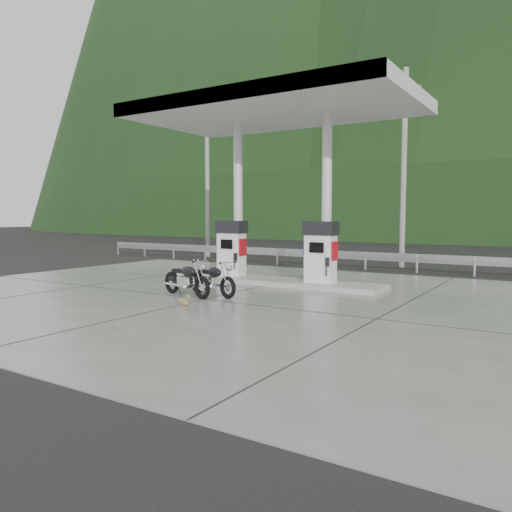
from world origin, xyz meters
The scene contains 17 objects.
ground centered at (0.00, 0.00, 0.00)m, with size 160.00×160.00×0.00m, color black.
forecourt_apron centered at (0.00, 0.00, 0.01)m, with size 18.00×14.00×0.02m, color slate.
pump_island centered at (0.00, 2.50, 0.10)m, with size 7.00×1.40×0.15m, color #9B9891.
gas_pump_left centered at (-1.60, 2.50, 1.07)m, with size 0.95×0.55×1.80m, color white, non-canonical shape.
gas_pump_right centered at (1.60, 2.50, 1.07)m, with size 0.95×0.55×1.80m, color white, non-canonical shape.
canopy_column_left centered at (-1.60, 2.90, 2.67)m, with size 0.30×0.30×5.00m, color silver.
canopy_column_right centered at (1.60, 2.90, 2.67)m, with size 0.30×0.30×5.00m, color silver.
canopy_roof centered at (0.00, 2.50, 5.37)m, with size 8.50×5.00×0.40m, color white.
guardrail centered at (0.00, 8.00, 0.71)m, with size 26.00×0.16×1.42m, color #989A9F, non-canonical shape.
road centered at (0.00, 11.50, 0.00)m, with size 60.00×7.00×0.01m, color black.
utility_pole_a centered at (-8.00, 9.50, 4.00)m, with size 0.22×0.22×8.00m, color gray.
utility_pole_b centered at (2.00, 9.50, 4.00)m, with size 0.22×0.22×8.00m, color gray.
tree_band centered at (0.00, 30.00, 3.00)m, with size 80.00×6.00×6.00m, color black.
forested_hills centered at (0.00, 60.00, 0.00)m, with size 100.00×40.00×140.00m, color black, non-canonical shape.
motorcycle_left centered at (-0.73, -0.81, 0.45)m, with size 1.81×0.57×0.86m, color black, non-canonical shape.
motorcycle_right centered at (-0.19, -0.40, 0.43)m, with size 1.74×0.55×0.82m, color black, non-canonical shape.
duck centered at (0.46, -2.32, 0.18)m, with size 0.43×0.12×0.31m, color brown, non-canonical shape.
Camera 1 is at (7.79, -10.88, 2.15)m, focal length 35.00 mm.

